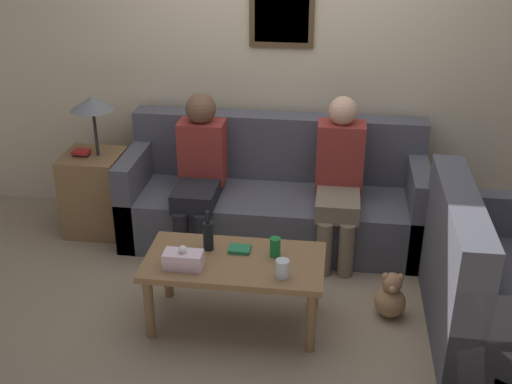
{
  "coord_description": "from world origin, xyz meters",
  "views": [
    {
      "loc": [
        0.45,
        -3.92,
        2.49
      ],
      "look_at": [
        -0.06,
        -0.11,
        0.66
      ],
      "focal_mm": 45.0,
      "sensor_mm": 36.0,
      "label": 1
    }
  ],
  "objects_px": {
    "person_left": "(199,167)",
    "drinking_glass": "(282,269)",
    "person_right": "(339,175)",
    "couch_side": "(492,288)",
    "coffee_table": "(234,268)",
    "teddy_bear": "(391,297)",
    "couch_main": "(274,199)",
    "wine_bottle": "(208,235)"
  },
  "relations": [
    {
      "from": "coffee_table",
      "to": "person_right",
      "type": "bearing_deg",
      "value": 58.01
    },
    {
      "from": "couch_side",
      "to": "person_right",
      "type": "distance_m",
      "value": 1.31
    },
    {
      "from": "couch_main",
      "to": "person_left",
      "type": "xyz_separation_m",
      "value": [
        -0.54,
        -0.16,
        0.3
      ]
    },
    {
      "from": "coffee_table",
      "to": "wine_bottle",
      "type": "relative_size",
      "value": 4.15
    },
    {
      "from": "couch_side",
      "to": "teddy_bear",
      "type": "xyz_separation_m",
      "value": [
        -0.58,
        0.09,
        -0.18
      ]
    },
    {
      "from": "person_right",
      "to": "drinking_glass",
      "type": "bearing_deg",
      "value": -104.95
    },
    {
      "from": "couch_side",
      "to": "drinking_glass",
      "type": "height_order",
      "value": "couch_side"
    },
    {
      "from": "couch_side",
      "to": "person_left",
      "type": "xyz_separation_m",
      "value": [
        -1.96,
        0.88,
        0.3
      ]
    },
    {
      "from": "coffee_table",
      "to": "drinking_glass",
      "type": "relative_size",
      "value": 9.82
    },
    {
      "from": "couch_main",
      "to": "drinking_glass",
      "type": "height_order",
      "value": "couch_main"
    },
    {
      "from": "person_right",
      "to": "person_left",
      "type": "bearing_deg",
      "value": 179.48
    },
    {
      "from": "wine_bottle",
      "to": "couch_side",
      "type": "bearing_deg",
      "value": -0.01
    },
    {
      "from": "couch_main",
      "to": "person_left",
      "type": "distance_m",
      "value": 0.64
    },
    {
      "from": "wine_bottle",
      "to": "drinking_glass",
      "type": "xyz_separation_m",
      "value": [
        0.48,
        -0.26,
        -0.04
      ]
    },
    {
      "from": "wine_bottle",
      "to": "teddy_bear",
      "type": "relative_size",
      "value": 0.84
    },
    {
      "from": "wine_bottle",
      "to": "person_left",
      "type": "xyz_separation_m",
      "value": [
        -0.24,
        0.88,
        0.06
      ]
    },
    {
      "from": "person_right",
      "to": "couch_side",
      "type": "bearing_deg",
      "value": -42.84
    },
    {
      "from": "drinking_glass",
      "to": "person_right",
      "type": "xyz_separation_m",
      "value": [
        0.3,
        1.12,
        0.11
      ]
    },
    {
      "from": "drinking_glass",
      "to": "couch_side",
      "type": "bearing_deg",
      "value": 11.63
    },
    {
      "from": "drinking_glass",
      "to": "person_left",
      "type": "xyz_separation_m",
      "value": [
        -0.73,
        1.13,
        0.11
      ]
    },
    {
      "from": "drinking_glass",
      "to": "teddy_bear",
      "type": "distance_m",
      "value": 0.84
    },
    {
      "from": "coffee_table",
      "to": "teddy_bear",
      "type": "height_order",
      "value": "coffee_table"
    },
    {
      "from": "couch_main",
      "to": "person_right",
      "type": "height_order",
      "value": "person_right"
    },
    {
      "from": "drinking_glass",
      "to": "person_right",
      "type": "bearing_deg",
      "value": 75.05
    },
    {
      "from": "couch_side",
      "to": "wine_bottle",
      "type": "xyz_separation_m",
      "value": [
        -1.72,
        0.0,
        0.24
      ]
    },
    {
      "from": "couch_main",
      "to": "couch_side",
      "type": "height_order",
      "value": "same"
    },
    {
      "from": "drinking_glass",
      "to": "person_left",
      "type": "bearing_deg",
      "value": 122.61
    },
    {
      "from": "person_right",
      "to": "teddy_bear",
      "type": "relative_size",
      "value": 3.73
    },
    {
      "from": "couch_main",
      "to": "coffee_table",
      "type": "xyz_separation_m",
      "value": [
        -0.12,
        -1.14,
        0.07
      ]
    },
    {
      "from": "drinking_glass",
      "to": "teddy_bear",
      "type": "bearing_deg",
      "value": 27.52
    },
    {
      "from": "coffee_table",
      "to": "person_right",
      "type": "relative_size",
      "value": 0.93
    },
    {
      "from": "couch_side",
      "to": "coffee_table",
      "type": "distance_m",
      "value": 1.55
    },
    {
      "from": "person_left",
      "to": "person_right",
      "type": "relative_size",
      "value": 0.98
    },
    {
      "from": "wine_bottle",
      "to": "teddy_bear",
      "type": "height_order",
      "value": "wine_bottle"
    },
    {
      "from": "wine_bottle",
      "to": "person_left",
      "type": "distance_m",
      "value": 0.91
    },
    {
      "from": "person_right",
      "to": "wine_bottle",
      "type": "bearing_deg",
      "value": -132.03
    },
    {
      "from": "wine_bottle",
      "to": "drinking_glass",
      "type": "height_order",
      "value": "wine_bottle"
    },
    {
      "from": "wine_bottle",
      "to": "person_right",
      "type": "bearing_deg",
      "value": 47.97
    },
    {
      "from": "person_left",
      "to": "drinking_glass",
      "type": "bearing_deg",
      "value": -57.39
    },
    {
      "from": "drinking_glass",
      "to": "coffee_table",
      "type": "bearing_deg",
      "value": 153.35
    },
    {
      "from": "couch_main",
      "to": "wine_bottle",
      "type": "bearing_deg",
      "value": -106.14
    },
    {
      "from": "wine_bottle",
      "to": "person_left",
      "type": "relative_size",
      "value": 0.23
    }
  ]
}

